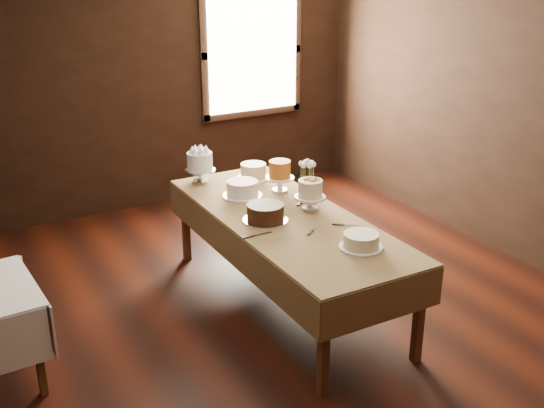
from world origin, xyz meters
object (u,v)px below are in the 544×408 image
(cake_meringue, at_px, (200,168))
(cake_speckled, at_px, (253,171))
(cake_caramel, at_px, (280,178))
(cake_server_c, at_px, (261,207))
(cake_server_b, at_px, (354,226))
(flower_vase, at_px, (307,193))
(cake_cream, at_px, (361,241))
(cake_lattice, at_px, (242,190))
(cake_flowers, at_px, (310,196))
(display_table, at_px, (286,223))
(cake_server_d, at_px, (305,199))
(cake_server_e, at_px, (263,234))
(cake_server_a, at_px, (316,227))
(cake_chocolate, at_px, (265,213))

(cake_meringue, distance_m, cake_speckled, 0.48)
(cake_caramel, relative_size, cake_server_c, 1.17)
(cake_server_b, relative_size, flower_vase, 1.85)
(cake_speckled, height_order, cake_cream, cake_speckled)
(cake_lattice, distance_m, cake_flowers, 0.62)
(cake_lattice, height_order, cake_server_b, cake_lattice)
(display_table, distance_m, cake_server_d, 0.41)
(cake_server_c, height_order, cake_server_e, same)
(cake_caramel, height_order, cake_flowers, cake_caramel)
(cake_speckled, height_order, cake_server_b, cake_speckled)
(cake_speckled, relative_size, flower_vase, 2.25)
(cake_server_a, bearing_deg, cake_flowers, 28.05)
(cake_meringue, xyz_separation_m, cake_server_a, (0.33, -1.36, -0.12))
(cake_server_a, bearing_deg, cake_server_b, -61.23)
(display_table, height_order, cake_chocolate, cake_chocolate)
(cake_speckled, distance_m, cake_chocolate, 1.00)
(cake_cream, bearing_deg, cake_server_a, 98.86)
(cake_meringue, height_order, cake_server_a, cake_meringue)
(display_table, xyz_separation_m, cake_lattice, (-0.09, 0.56, 0.11))
(cake_server_b, bearing_deg, cake_meringue, 148.44)
(cake_server_a, xyz_separation_m, cake_server_d, (0.24, 0.53, 0.00))
(cake_meringue, distance_m, cake_caramel, 0.74)
(cake_speckled, relative_size, cake_flowers, 1.15)
(cake_server_a, bearing_deg, cake_server_d, 29.01)
(cake_flowers, distance_m, cake_cream, 0.79)
(cake_speckled, bearing_deg, display_table, -102.52)
(cake_lattice, xyz_separation_m, cake_server_a, (0.18, -0.86, -0.05))
(cake_server_c, bearing_deg, cake_server_b, -135.81)
(cake_server_c, distance_m, cake_server_d, 0.41)
(cake_cream, distance_m, cake_server_b, 0.39)
(cake_lattice, bearing_deg, cake_server_c, -88.47)
(cake_caramel, bearing_deg, cake_server_e, -127.73)
(cake_lattice, height_order, cake_server_e, cake_lattice)
(cake_lattice, xyz_separation_m, cake_chocolate, (-0.09, -0.56, 0.01))
(cake_lattice, height_order, cake_server_a, cake_lattice)
(cake_server_b, bearing_deg, cake_server_e, -159.95)
(cake_server_b, height_order, flower_vase, flower_vase)
(cake_flowers, distance_m, cake_server_b, 0.47)
(display_table, bearing_deg, cake_cream, -78.17)
(cake_meringue, bearing_deg, cake_speckled, -17.34)
(cake_cream, distance_m, flower_vase, 0.98)
(flower_vase, bearing_deg, cake_server_d, 96.40)
(cake_flowers, bearing_deg, cake_server_b, -76.81)
(display_table, bearing_deg, cake_server_a, -73.69)
(cake_meringue, xyz_separation_m, cake_server_e, (-0.07, -1.28, -0.12))
(cake_server_b, xyz_separation_m, flower_vase, (-0.02, 0.63, 0.06))
(cake_chocolate, bearing_deg, cake_server_c, 69.07)
(display_table, xyz_separation_m, flower_vase, (0.33, 0.22, 0.12))
(cake_meringue, xyz_separation_m, cake_server_b, (0.59, -1.48, -0.12))
(cake_cream, height_order, cake_server_d, cake_cream)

